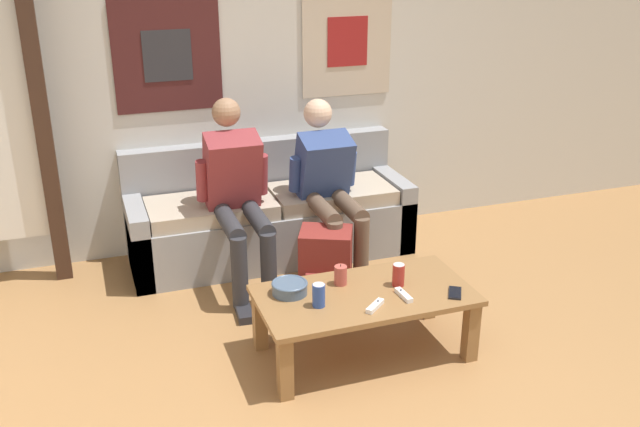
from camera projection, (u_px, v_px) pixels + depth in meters
wall_back at (246, 67)px, 4.90m from camera, size 10.00×0.07×2.55m
couch at (270, 217)px, 5.00m from camera, size 1.95×0.65×0.78m
coffee_table at (364, 303)px, 3.79m from camera, size 1.14×0.59×0.37m
person_seated_adult at (237, 191)px, 4.47m from camera, size 0.47×0.88×1.18m
person_seated_teen at (329, 183)px, 4.68m from camera, size 0.47×0.87×1.12m
backpack at (326, 266)px, 4.42m from camera, size 0.39×0.38×0.45m
ceramic_bowl at (290, 287)px, 3.75m from camera, size 0.19×0.19×0.07m
pillar_candle at (341, 275)px, 3.84m from camera, size 0.07×0.07×0.12m
drink_can_blue at (319, 295)px, 3.62m from camera, size 0.07×0.07×0.12m
drink_can_red at (398, 275)px, 3.83m from camera, size 0.07×0.07×0.12m
game_controller_near_left at (404, 295)px, 3.72m from camera, size 0.04×0.15×0.03m
game_controller_near_right at (375, 306)px, 3.61m from camera, size 0.13×0.12×0.03m
cell_phone at (455, 293)px, 3.76m from camera, size 0.13×0.15×0.01m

